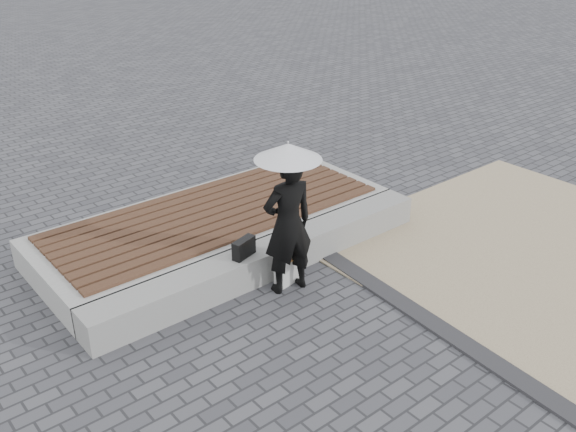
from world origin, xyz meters
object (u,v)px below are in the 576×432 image
at_px(woman, 288,224).
at_px(parasol, 288,152).
at_px(canvas_tote, 288,269).
at_px(seating_ledge, 268,259).
at_px(handbag, 244,248).

distance_m(woman, parasol, 0.92).
distance_m(parasol, canvas_tote, 1.62).
bearing_deg(parasol, canvas_tote, 50.23).
distance_m(seating_ledge, handbag, 0.51).
height_order(woman, canvas_tote, woman).
distance_m(parasol, handbag, 1.40).
xyz_separation_m(woman, canvas_tote, (0.09, 0.11, -0.70)).
relative_size(parasol, handbag, 2.99).
relative_size(handbag, canvas_tote, 0.87).
relative_size(seating_ledge, handbag, 14.98).
relative_size(woman, handbag, 5.33).
relative_size(seating_ledge, canvas_tote, 13.03).
xyz_separation_m(seating_ledge, canvas_tote, (0.06, -0.35, -0.01)).
bearing_deg(woman, seating_ledge, -85.45).
xyz_separation_m(woman, parasol, (0.00, 0.00, 0.92)).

